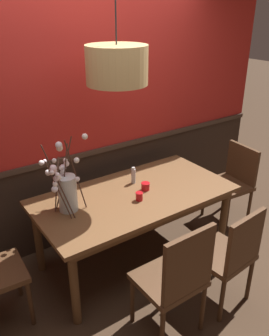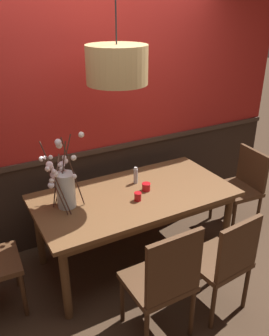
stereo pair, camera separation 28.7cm
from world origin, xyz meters
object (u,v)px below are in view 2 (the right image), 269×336
at_px(chair_far_side_right, 115,171).
at_px(chair_near_side_left, 164,280).
at_px(dining_table, 134,201).
at_px(candle_holder_nearer_center, 138,196).
at_px(chair_near_side_right, 224,260).
at_px(candle_holder_nearer_edge, 146,187).
at_px(vase_with_blossoms, 64,186).
at_px(chair_head_east_end, 242,184).
at_px(pendant_lamp, 117,65).
at_px(condiment_bottle, 136,176).

distance_m(chair_far_side_right, chair_near_side_left, 1.84).
distance_m(dining_table, candle_holder_nearer_center, 0.17).
bearing_deg(chair_near_side_right, candle_holder_nearer_edge, 101.02).
height_order(chair_far_side_right, vase_with_blossoms, vase_with_blossoms).
distance_m(chair_head_east_end, candle_holder_nearer_edge, 1.24).
height_order(chair_near_side_right, pendant_lamp, pendant_lamp).
height_order(chair_near_side_right, vase_with_blossoms, vase_with_blossoms).
bearing_deg(candle_holder_nearer_center, dining_table, 74.48).
bearing_deg(pendant_lamp, dining_table, -32.56).
xyz_separation_m(vase_with_blossoms, candle_holder_nearer_edge, (0.74, -0.09, -0.16)).
bearing_deg(chair_head_east_end, pendant_lamp, 176.09).
distance_m(chair_near_side_left, candle_holder_nearer_center, 0.82).
relative_size(chair_near_side_left, pendant_lamp, 0.79).
bearing_deg(vase_with_blossoms, chair_near_side_left, -69.40).
xyz_separation_m(chair_near_side_left, pendant_lamp, (0.14, 0.95, 1.32)).
bearing_deg(candle_holder_nearer_edge, chair_far_side_right, 82.88).
bearing_deg(dining_table, chair_near_side_right, -71.61).
xyz_separation_m(candle_holder_nearer_edge, pendant_lamp, (-0.24, 0.07, 1.10)).
relative_size(chair_head_east_end, candle_holder_nearer_edge, 10.77).
distance_m(chair_near_side_right, candle_holder_nearer_edge, 0.95).
height_order(chair_far_side_right, chair_near_side_left, chair_near_side_left).
bearing_deg(pendant_lamp, candle_holder_nearer_center, -67.18).
relative_size(chair_head_east_end, chair_near_side_right, 0.97).
xyz_separation_m(chair_head_east_end, chair_near_side_right, (-1.04, -0.87, 0.00)).
distance_m(candle_holder_nearer_center, pendant_lamp, 1.11).
distance_m(chair_head_east_end, chair_near_side_right, 1.35).
relative_size(chair_far_side_right, chair_near_side_right, 1.03).
relative_size(chair_head_east_end, vase_with_blossoms, 1.28).
distance_m(chair_far_side_right, condiment_bottle, 0.79).
relative_size(chair_far_side_right, candle_holder_nearer_center, 12.07).
distance_m(dining_table, pendant_lamp, 1.22).
relative_size(chair_near_side_left, candle_holder_nearer_edge, 11.93).
relative_size(chair_near_side_right, condiment_bottle, 5.53).
bearing_deg(dining_table, chair_near_side_left, -105.95).
bearing_deg(vase_with_blossoms, chair_head_east_end, -3.49).
relative_size(candle_holder_nearer_center, pendant_lamp, 0.06).
bearing_deg(vase_with_blossoms, condiment_bottle, 6.58).
relative_size(chair_near_side_left, chair_near_side_right, 1.08).
height_order(chair_near_side_left, chair_near_side_right, chair_near_side_left).
relative_size(vase_with_blossoms, candle_holder_nearer_center, 8.92).
height_order(vase_with_blossoms, candle_holder_nearer_edge, vase_with_blossoms).
distance_m(chair_near_side_left, condiment_bottle, 1.15).
distance_m(candle_holder_nearer_center, candle_holder_nearer_edge, 0.20).
xyz_separation_m(dining_table, chair_near_side_right, (0.30, -0.89, -0.14)).
bearing_deg(chair_near_side_left, chair_head_east_end, 28.25).
bearing_deg(vase_with_blossoms, candle_holder_nearer_center, -20.12).
distance_m(chair_near_side_right, vase_with_blossoms, 1.41).
relative_size(dining_table, condiment_bottle, 10.98).
relative_size(chair_far_side_right, candle_holder_nearer_edge, 11.43).
distance_m(chair_head_east_end, chair_near_side_left, 1.80).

